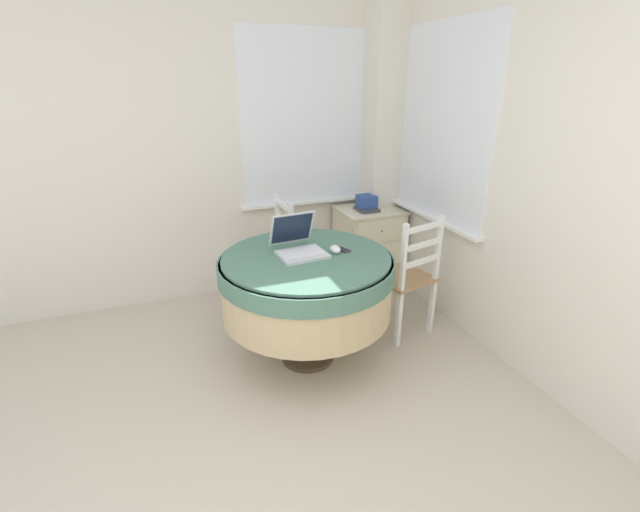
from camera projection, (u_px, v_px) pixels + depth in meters
The scene contains 10 objects.
corner_room_shell at pixel (341, 164), 2.84m from camera, with size 4.39×4.59×2.55m.
round_dining_table at pixel (307, 281), 2.76m from camera, with size 1.12×1.12×0.77m.
laptop at pixel (298, 245), 2.73m from camera, with size 0.32×0.36×0.24m.
computer_mouse at pixel (335, 249), 2.73m from camera, with size 0.06×0.10×0.05m.
cell_phone at pixel (342, 250), 2.78m from camera, with size 0.09×0.12×0.01m.
dining_chair_near_back_window at pixel (271, 258), 3.49m from camera, with size 0.41×0.41×0.93m.
dining_chair_near_right_window at pixel (406, 278), 3.14m from camera, with size 0.48×0.48×0.93m.
corner_cabinet at pixel (368, 246), 4.01m from camera, with size 0.55×0.51×0.72m.
storage_box at pixel (367, 202), 3.84m from camera, with size 0.15×0.15×0.13m.
book_on_cabinet at pixel (367, 209), 3.82m from camera, with size 0.18×0.20×0.02m.
Camera 1 is at (0.06, -0.89, 1.79)m, focal length 24.00 mm.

